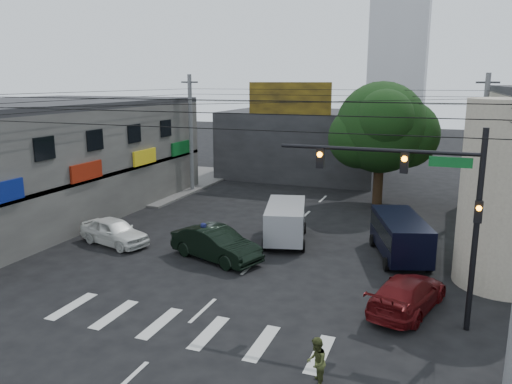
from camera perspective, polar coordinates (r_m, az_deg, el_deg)
The scene contains 17 objects.
ground at distance 22.42m, azimuth -2.58°, elevation -10.24°, with size 160.00×160.00×0.00m, color black.
sidewalk_far_left at distance 46.14m, azimuth -14.35°, elevation 1.42°, with size 16.00×16.00×0.15m, color #514F4C.
building_left at distance 36.59m, azimuth -25.44°, elevation 3.20°, with size 14.00×24.00×7.00m, color #44423F.
corner_column at distance 23.58m, azimuth 27.01°, elevation -0.28°, with size 4.00×4.00×8.00m, color gray.
building_far at distance 46.94m, azimuth 5.52°, elevation 5.55°, with size 14.00×10.00×6.00m, color #232326.
billboard at distance 41.91m, azimuth 3.84°, elevation 10.65°, with size 7.00×0.30×2.60m, color olive.
street_tree at distance 36.34m, azimuth 14.09°, elevation 7.12°, with size 6.40×6.40×8.70m.
traffic_gantry at distance 18.36m, azimuth 18.95°, elevation -0.25°, with size 7.10×0.35×7.20m.
utility_pole_far_left at distance 39.88m, azimuth -7.44°, elevation 6.58°, with size 0.32×0.32×9.20m, color #59595B.
utility_pole_far_right at distance 35.26m, azimuth 24.38°, elevation 4.80°, with size 0.32×0.32×9.20m, color #59595B.
dark_sedan at distance 24.88m, azimuth -4.61°, elevation -5.93°, with size 5.21×3.25×1.62m, color black.
white_compact at distance 28.15m, azimuth -15.90°, elevation -4.36°, with size 4.56×2.77×1.45m, color white.
maroon_sedan at distance 20.47m, azimuth 16.93°, elevation -11.04°, with size 3.11×5.03×1.36m, color #500B0D.
silver_minivan at distance 27.56m, azimuth 3.38°, elevation -3.56°, with size 3.16×5.17×2.08m, color #AFB1B8, non-canonical shape.
navy_van at distance 25.94m, azimuth 16.13°, elevation -5.06°, with size 3.52×5.61×2.10m, color black, non-canonical shape.
traffic_officer at distance 25.08m, azimuth -5.91°, elevation -5.56°, with size 0.79×0.77×1.82m, color #141847.
pedestrian_olive at distance 15.32m, azimuth 6.89°, elevation -18.75°, with size 0.65×0.79×1.50m, color #3B431F.
Camera 1 is at (8.26, -18.95, 8.69)m, focal length 35.00 mm.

